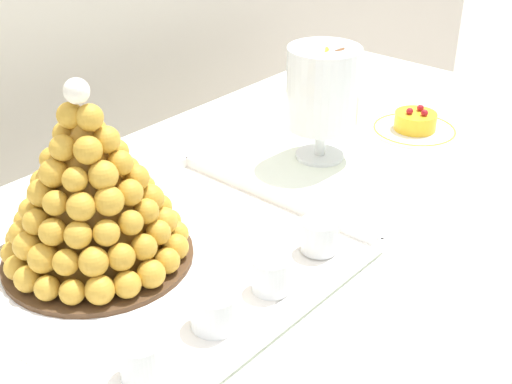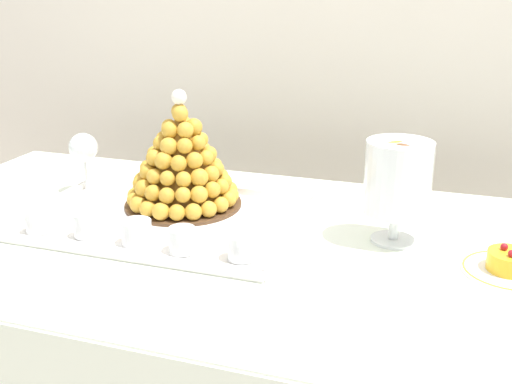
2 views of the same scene
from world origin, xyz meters
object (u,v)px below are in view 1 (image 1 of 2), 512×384
serving_tray (140,285)px  dessert_cup_right (320,236)px  dessert_cup_centre (214,311)px  fruit_tart_plate (416,126)px  croquembouche (91,195)px  dessert_cup_mid_left (141,360)px  macaron_goblet (323,89)px  dessert_cup_mid_right (271,275)px

serving_tray → dessert_cup_right: bearing=-31.3°
dessert_cup_centre → fruit_tart_plate: (0.71, 0.11, -0.02)m
croquembouche → dessert_cup_mid_left: bearing=-116.8°
dessert_cup_mid_left → serving_tray: bearing=50.4°
dessert_cup_centre → macaron_goblet: size_ratio=0.28×
dessert_cup_mid_left → dessert_cup_mid_right: bearing=-2.1°
croquembouche → fruit_tart_plate: (0.71, -0.12, -0.10)m
fruit_tart_plate → dessert_cup_mid_left: bearing=-172.4°
dessert_cup_mid_left → dessert_cup_right: same height
serving_tray → dessert_cup_centre: 0.14m
dessert_cup_mid_left → dessert_cup_centre: same height
macaron_goblet → croquembouche: bearing=175.7°
dessert_cup_centre → dessert_cup_mid_right: size_ratio=1.16×
dessert_cup_mid_left → dessert_cup_right: 0.34m
macaron_goblet → serving_tray: bearing=-173.9°
serving_tray → dessert_cup_centre: size_ratio=9.73×
dessert_cup_mid_left → fruit_tart_plate: (0.83, 0.11, -0.02)m
croquembouche → fruit_tart_plate: croquembouche is taller
dessert_cup_mid_right → fruit_tart_plate: 0.62m
dessert_cup_mid_left → dessert_cup_mid_right: 0.22m
dessert_cup_centre → fruit_tart_plate: 0.72m
croquembouche → dessert_cup_centre: 0.24m
dessert_cup_mid_left → dessert_cup_mid_right: (0.22, -0.01, 0.00)m
serving_tray → dessert_cup_mid_right: bearing=-53.5°
croquembouche → macaron_goblet: croquembouche is taller
dessert_cup_mid_left → dessert_cup_right: bearing=-0.2°
serving_tray → dessert_cup_mid_left: bearing=-129.6°
dessert_cup_centre → croquembouche: bearing=90.9°
dessert_cup_centre → dessert_cup_mid_right: 0.10m
serving_tray → dessert_cup_mid_right: (0.11, -0.15, 0.03)m
croquembouche → dessert_cup_mid_right: croquembouche is taller
macaron_goblet → fruit_tart_plate: bearing=-20.0°
dessert_cup_centre → fruit_tart_plate: dessert_cup_centre is taller
serving_tray → croquembouche: bearing=89.5°
dessert_cup_mid_right → dessert_cup_right: same height
serving_tray → macaron_goblet: size_ratio=2.69×
dessert_cup_right → dessert_cup_centre: bearing=-179.7°
macaron_goblet → fruit_tart_plate: size_ratio=1.30×
dessert_cup_right → macaron_goblet: size_ratio=0.25×
croquembouche → dessert_cup_mid_left: 0.27m
serving_tray → dessert_cup_centre: bearing=-88.2°
dessert_cup_mid_left → dessert_cup_mid_right: same height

